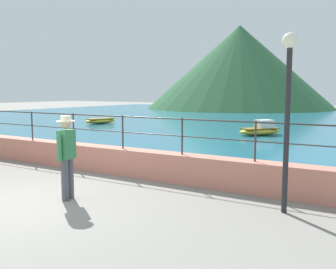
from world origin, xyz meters
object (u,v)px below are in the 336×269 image
object	(u,v)px
lamp_post	(288,94)
boat_2	(101,121)
boat_3	(261,130)
person_walking	(67,153)

from	to	relation	value
lamp_post	boat_2	size ratio (longest dim) A/B	1.33
lamp_post	boat_2	bearing A→B (deg)	141.11
lamp_post	boat_3	distance (m)	12.31
boat_2	boat_3	distance (m)	11.50
person_walking	lamp_post	bearing A→B (deg)	20.04
boat_3	lamp_post	bearing A→B (deg)	-70.79
boat_2	boat_3	xyz separation A→B (m)	(11.46, -0.98, 0.07)
person_walking	boat_2	bearing A→B (deg)	129.24
boat_3	boat_2	bearing A→B (deg)	175.11
boat_2	boat_3	world-z (taller)	boat_3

